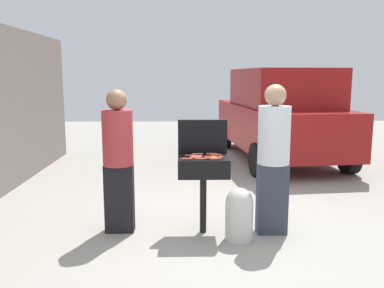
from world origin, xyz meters
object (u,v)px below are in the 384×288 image
hot_dog_1 (218,158)px  hot_dog_7 (197,157)px  hot_dog_5 (187,159)px  propane_tank (239,213)px  hot_dog_4 (195,158)px  hot_dog_13 (200,159)px  hot_dog_6 (217,156)px  hot_dog_2 (210,157)px  hot_dog_8 (215,155)px  bbq_grill (203,169)px  hot_dog_10 (198,154)px  hot_dog_9 (196,156)px  hot_dog_0 (191,156)px  person_right (273,154)px  hot_dog_12 (212,154)px  hot_dog_3 (211,158)px  parked_minivan (280,114)px  person_left (118,156)px  hot_dog_11 (216,159)px

hot_dog_1 → hot_dog_7: same height
hot_dog_5 → propane_tank: 0.86m
hot_dog_7 → hot_dog_4: bearing=-113.9°
hot_dog_13 → hot_dog_6: bearing=41.0°
hot_dog_2 → hot_dog_8: size_ratio=1.00×
bbq_grill → hot_dog_2: hot_dog_2 is taller
hot_dog_10 → hot_dog_1: bearing=-43.0°
hot_dog_2 → hot_dog_9: 0.17m
hot_dog_4 → hot_dog_5: same height
hot_dog_0 → hot_dog_13: (0.11, -0.20, 0.00)m
hot_dog_10 → hot_dog_13: size_ratio=1.00×
hot_dog_1 → hot_dog_13: (-0.21, -0.07, 0.00)m
hot_dog_1 → hot_dog_10: size_ratio=1.00×
person_right → hot_dog_12: bearing=0.5°
hot_dog_3 → parked_minivan: bearing=67.3°
hot_dog_2 → hot_dog_7: 0.15m
hot_dog_10 → hot_dog_12: size_ratio=1.00×
hot_dog_4 → person_right: bearing=2.9°
hot_dog_6 → hot_dog_13: (-0.21, -0.18, 0.00)m
hot_dog_2 → hot_dog_6: same height
person_left → hot_dog_13: bearing=-2.8°
hot_dog_4 → hot_dog_6: bearing=23.0°
person_left → bbq_grill: bearing=6.5°
hot_dog_2 → hot_dog_13: (-0.12, -0.10, 0.00)m
bbq_grill → hot_dog_6: (0.16, 0.02, 0.16)m
hot_dog_2 → hot_dog_9: same height
bbq_grill → hot_dog_11: size_ratio=7.12×
bbq_grill → hot_dog_8: 0.23m
hot_dog_1 → hot_dog_11: (-0.03, -0.07, 0.00)m
hot_dog_5 → hot_dog_9: bearing=57.0°
hot_dog_9 → hot_dog_1: bearing=-20.1°
hot_dog_5 → hot_dog_13: bearing=1.4°
hot_dog_4 → hot_dog_5: bearing=-142.3°
hot_dog_12 → person_right: size_ratio=0.07×
hot_dog_5 → hot_dog_12: 0.42m
hot_dog_8 → parked_minivan: size_ratio=0.03×
hot_dog_5 → hot_dog_11: 0.33m
hot_dog_9 → person_left: 0.92m
hot_dog_9 → hot_dog_13: bearing=-74.8°
person_right → parked_minivan: size_ratio=0.39×
hot_dog_5 → hot_dog_8: same height
hot_dog_0 → hot_dog_4: (0.05, -0.13, 0.00)m
hot_dog_0 → hot_dog_10: 0.12m
hot_dog_4 → person_left: size_ratio=0.08×
hot_dog_1 → hot_dog_5: 0.36m
hot_dog_1 → hot_dog_4: size_ratio=1.00×
hot_dog_12 → person_left: person_left is taller
hot_dog_6 → hot_dog_13: bearing=-139.0°
hot_dog_1 → hot_dog_9: same height
hot_dog_4 → hot_dog_10: (0.04, 0.21, 0.00)m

